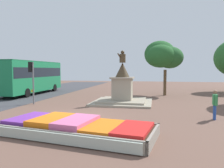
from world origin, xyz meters
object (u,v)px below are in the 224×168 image
Objects in this scene: traffic_light_mid_block at (32,75)px; city_bus at (31,75)px; flower_planter at (75,128)px; statue_monument at (122,91)px; pedestrian_near_planter at (215,103)px.

city_bus is at bearing 121.98° from traffic_light_mid_block.
flower_planter is 16.94m from city_bus.
pedestrian_near_planter is at bearing -40.44° from statue_monument.
traffic_light_mid_block is at bearing -163.85° from statue_monument.
traffic_light_mid_block is 7.57m from city_bus.
flower_planter is 4.22× the size of pedestrian_near_planter.
city_bus is (-4.01, 6.42, -0.22)m from traffic_light_mid_block.
traffic_light_mid_block is at bearing 166.92° from pedestrian_near_planter.
pedestrian_near_planter is (12.59, -2.92, -1.36)m from traffic_light_mid_block.
statue_monument is at bearing 139.56° from pedestrian_near_planter.
statue_monument reaches higher than pedestrian_near_planter.
city_bus is at bearing 150.62° from pedestrian_near_planter.
statue_monument is at bearing -22.27° from city_bus.
city_bus reaches higher than traffic_light_mid_block.
statue_monument is 2.92× the size of pedestrian_near_planter.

